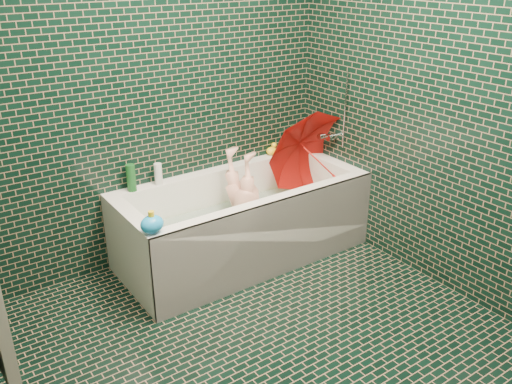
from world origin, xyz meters
TOP-DOWN VIEW (x-y plane):
  - floor at (0.00, 0.00)m, footprint 2.80×2.80m
  - wall_back at (0.00, 1.40)m, footprint 2.80×0.00m
  - wall_right at (1.30, 0.00)m, footprint 0.00×2.80m
  - bathtub at (0.45, 1.01)m, footprint 1.70×0.75m
  - bath_mat at (0.45, 1.02)m, footprint 1.35×0.47m
  - water at (0.45, 1.02)m, footprint 1.48×0.53m
  - faucet at (1.26, 1.02)m, footprint 0.18×0.19m
  - child at (0.49, 1.06)m, footprint 0.96×0.47m
  - umbrella at (1.08, 0.98)m, footprint 0.92×0.86m
  - soap_bottle_a at (1.25, 1.35)m, footprint 0.10×0.11m
  - soap_bottle_b at (1.25, 1.33)m, footprint 0.10×0.10m
  - soap_bottle_c at (1.09, 1.32)m, footprint 0.15×0.15m
  - bottle_right_tall at (1.13, 1.32)m, footprint 0.07×0.07m
  - bottle_right_pump at (1.25, 1.32)m, footprint 0.06×0.06m
  - bottle_left_tall at (-0.21, 1.33)m, footprint 0.06×0.06m
  - bottle_left_short at (-0.02, 1.33)m, footprint 0.06×0.06m
  - rubber_duck at (0.95, 1.37)m, footprint 0.11×0.09m
  - bath_toy at (-0.35, 0.71)m, footprint 0.15×0.13m

SIDE VIEW (x-z plane):
  - floor at x=0.00m, z-range 0.00..0.00m
  - bath_mat at x=0.45m, z-range 0.15..0.16m
  - bathtub at x=0.45m, z-range -0.06..0.49m
  - water at x=0.45m, z-range 0.30..0.30m
  - child at x=0.49m, z-range 0.17..0.45m
  - soap_bottle_a at x=1.25m, z-range 0.43..0.67m
  - soap_bottle_b at x=1.25m, z-range 0.45..0.65m
  - soap_bottle_c at x=1.09m, z-range 0.46..0.64m
  - rubber_duck at x=0.95m, z-range 0.55..0.63m
  - umbrella at x=1.08m, z-range 0.13..1.05m
  - bath_toy at x=-0.35m, z-range 0.54..0.67m
  - bottle_left_short at x=-0.02m, z-range 0.55..0.70m
  - bottle_left_tall at x=-0.21m, z-range 0.55..0.73m
  - bottle_right_pump at x=1.25m, z-range 0.55..0.74m
  - bottle_right_tall at x=1.13m, z-range 0.55..0.76m
  - faucet at x=1.26m, z-range 0.50..1.05m
  - wall_back at x=0.00m, z-range -0.15..2.65m
  - wall_right at x=1.30m, z-range -0.15..2.65m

